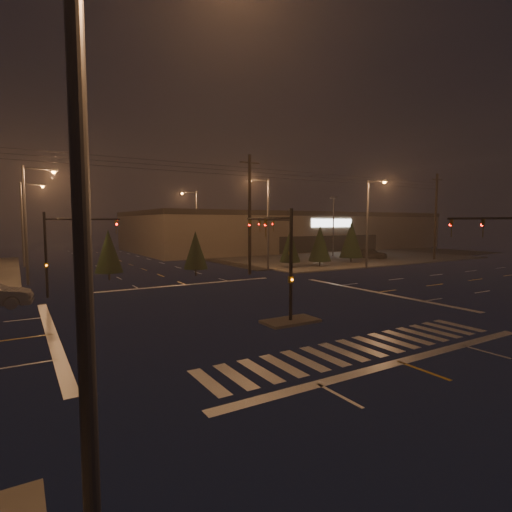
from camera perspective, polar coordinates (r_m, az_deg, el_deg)
name	(u,v)px	position (r m, az deg, el deg)	size (l,w,h in m)	color
ground	(252,309)	(24.70, -0.57, -7.52)	(140.00, 140.00, 0.00)	black
sidewalk_ne	(316,254)	(66.27, 8.61, 0.24)	(36.00, 36.00, 0.12)	#413F3A
median_island	(291,321)	(21.43, 4.95, -9.25)	(3.00, 1.60, 0.15)	#413F3A
crosswalk	(360,348)	(17.80, 14.70, -12.57)	(15.00, 2.60, 0.01)	beige
stop_bar_near	(400,362)	(16.55, 19.83, -14.05)	(16.00, 0.50, 0.01)	beige
stop_bar_far	(186,285)	(34.47, -9.93, -4.06)	(16.00, 0.50, 0.01)	beige
parking_lot	(347,254)	(68.13, 12.92, 0.28)	(50.00, 24.00, 0.08)	black
retail_building	(285,230)	(81.82, 4.17, 3.79)	(60.20, 28.30, 7.20)	brown
signal_mast_median	(281,251)	(21.60, 3.57, 0.76)	(0.25, 4.59, 6.00)	black
signal_mast_ne	(284,238)	(37.84, 4.01, 2.55)	(4.84, 1.86, 6.00)	black
signal_mast_nw	(62,244)	(31.07, -25.99, 1.59)	(4.84, 1.86, 6.00)	black
signal_mast_se	(511,252)	(25.10, 32.68, 0.47)	(1.55, 3.87, 6.00)	black
streetlight_0	(105,184)	(5.90, -20.73, 9.64)	(2.77, 0.32, 10.00)	#38383A
streetlight_1	(29,216)	(38.80, -29.65, 4.96)	(2.77, 0.32, 10.00)	#38383A
streetlight_2	(25,218)	(54.79, -30.11, 4.71)	(2.77, 0.32, 10.00)	#38383A
streetlight_3	(266,218)	(43.62, 1.40, 5.50)	(2.77, 0.32, 10.00)	#38383A
streetlight_4	(195,219)	(61.43, -8.73, 5.24)	(2.77, 0.32, 10.00)	#38383A
streetlight_6	(370,218)	(46.86, 15.93, 5.27)	(0.32, 2.77, 10.00)	#38383A
utility_pole_1	(250,214)	(40.26, -0.91, 6.02)	(2.20, 0.32, 12.00)	black
utility_pole_2	(436,216)	(61.13, 24.29, 5.19)	(2.20, 0.32, 12.00)	black
conifer_0	(290,246)	(46.32, 4.89, 1.46)	(2.41, 2.41, 4.47)	black
conifer_1	(320,243)	(47.93, 9.12, 1.79)	(2.69, 2.69, 4.90)	black
conifer_2	(351,239)	(53.68, 13.47, 2.33)	(3.05, 3.05, 5.46)	black
conifer_3	(109,251)	(38.83, -20.32, 0.65)	(2.51, 2.51, 4.62)	black
conifer_4	(196,250)	(39.76, -8.63, 0.84)	(2.38, 2.38, 4.42)	black
car_parked	(370,253)	(60.17, 16.02, 0.36)	(1.90, 4.73, 1.61)	black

